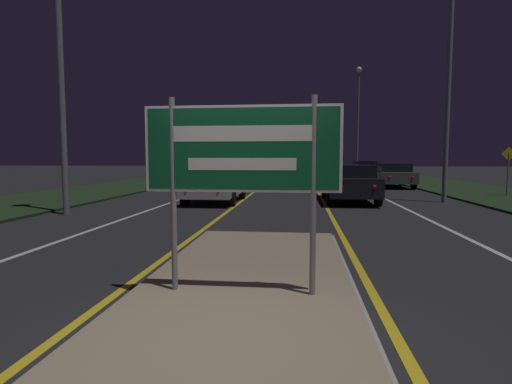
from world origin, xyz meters
name	(u,v)px	position (x,y,z in m)	size (l,w,h in m)	color
ground_plane	(220,355)	(0.00, 0.00, 0.00)	(160.00, 160.00, 0.00)	#232326
median_island	(242,296)	(0.00, 1.35, 0.04)	(2.81, 7.87, 0.10)	#999993
verge_left	(132,185)	(-9.50, 20.00, 0.04)	(5.00, 100.00, 0.08)	#1E3319
verge_right	(459,188)	(9.50, 20.00, 0.04)	(5.00, 100.00, 0.08)	#1E3319
centre_line_yellow_left	(268,182)	(-1.60, 25.00, 0.00)	(0.12, 70.00, 0.01)	gold
centre_line_yellow_right	(313,182)	(1.60, 25.00, 0.00)	(0.12, 70.00, 0.01)	gold
lane_line_white_left	(232,182)	(-4.20, 25.00, 0.00)	(0.12, 70.00, 0.01)	silver
lane_line_white_right	(351,182)	(4.20, 25.00, 0.00)	(0.12, 70.00, 0.01)	silver
edge_line_white_left	(191,181)	(-7.20, 25.00, 0.00)	(0.10, 70.00, 0.01)	silver
edge_line_white_right	(395,183)	(7.20, 25.00, 0.00)	(0.10, 70.00, 0.01)	silver
highway_sign	(242,156)	(0.00, 1.35, 1.72)	(2.30, 0.07, 2.30)	gray
streetlight_left_near	(58,7)	(-6.30, 7.95, 6.02)	(0.60, 0.60, 8.69)	gray
streetlight_right_near	(450,36)	(6.16, 12.61, 6.19)	(0.63, 0.63, 8.71)	gray
streetlight_right_far	(358,103)	(6.60, 39.38, 7.35)	(0.60, 0.60, 10.99)	gray
car_receding_0	(349,182)	(2.59, 12.55, 0.76)	(1.92, 4.70, 1.43)	black
car_receding_1	(391,175)	(5.95, 20.60, 0.73)	(2.03, 4.63, 1.39)	#4C514C
car_receding_2	(364,170)	(5.76, 29.45, 0.76)	(1.90, 4.73, 1.45)	black
car_approaching_0	(216,183)	(-2.54, 11.81, 0.75)	(1.92, 4.12, 1.44)	silver
car_approaching_1	(247,173)	(-2.60, 21.46, 0.74)	(1.98, 4.44, 1.40)	navy
car_approaching_2	(223,169)	(-6.05, 31.46, 0.69)	(1.90, 4.31, 1.29)	#4C514C
warning_sign	(508,166)	(9.53, 14.89, 1.34)	(0.60, 0.06, 2.08)	gray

